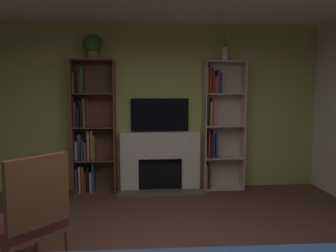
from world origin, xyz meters
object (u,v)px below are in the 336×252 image
at_px(vase_with_flowers, 225,52).
at_px(armchair, 29,217).
at_px(bookshelf_right, 218,124).
at_px(potted_plant, 92,46).
at_px(tv, 160,115).
at_px(fireplace, 160,160).
at_px(bookshelf_left, 90,134).

relative_size(vase_with_flowers, armchair, 0.39).
distance_m(bookshelf_right, potted_plant, 2.46).
height_order(tv, potted_plant, potted_plant).
height_order(potted_plant, armchair, potted_plant).
xyz_separation_m(tv, vase_with_flowers, (1.09, -0.12, 1.06)).
xyz_separation_m(fireplace, bookshelf_left, (-1.18, -0.01, 0.47)).
relative_size(tv, bookshelf_right, 0.45).
distance_m(vase_with_flowers, armchair, 3.88).
height_order(bookshelf_left, vase_with_flowers, vase_with_flowers).
xyz_separation_m(bookshelf_left, bookshelf_right, (2.18, 0.02, 0.15)).
height_order(fireplace, potted_plant, potted_plant).
xyz_separation_m(vase_with_flowers, armchair, (-2.42, -2.45, -1.80)).
height_order(vase_with_flowers, armchair, vase_with_flowers).
height_order(potted_plant, vase_with_flowers, vase_with_flowers).
relative_size(bookshelf_right, potted_plant, 5.40).
relative_size(bookshelf_left, armchair, 1.97).
bearing_deg(tv, fireplace, -90.00).
bearing_deg(fireplace, tv, 90.00).
distance_m(fireplace, bookshelf_right, 1.18).
bearing_deg(vase_with_flowers, armchair, -134.61).
relative_size(tv, potted_plant, 2.42).
xyz_separation_m(bookshelf_right, potted_plant, (-2.10, -0.05, 1.29)).
bearing_deg(bookshelf_right, vase_with_flowers, -28.72).
bearing_deg(potted_plant, vase_with_flowers, 0.01).
distance_m(tv, bookshelf_left, 1.22).
bearing_deg(fireplace, bookshelf_right, 0.32).
height_order(fireplace, vase_with_flowers, vase_with_flowers).
distance_m(bookshelf_left, bookshelf_right, 2.19).
bearing_deg(vase_with_flowers, tv, 173.75).
bearing_deg(bookshelf_left, tv, 4.21).
height_order(bookshelf_right, vase_with_flowers, vase_with_flowers).
bearing_deg(bookshelf_right, bookshelf_left, -179.60).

